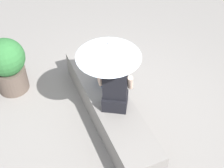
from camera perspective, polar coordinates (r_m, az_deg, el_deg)
name	(u,v)px	position (r m, az deg, el deg)	size (l,w,h in m)	color
ground_plane	(109,116)	(4.85, -0.50, -5.93)	(14.00, 14.00, 0.00)	gray
stone_bench	(109,107)	(4.69, -0.52, -4.25)	(2.48, 0.55, 0.42)	gray
person_seated	(115,86)	(4.14, 0.58, -0.43)	(0.42, 0.50, 0.90)	black
parasol	(108,50)	(3.80, -0.66, 6.18)	(0.82, 0.82, 1.08)	#B7B7BC
handbag_black	(104,74)	(4.65, -1.41, 1.85)	(0.23, 0.17, 0.35)	#335184
magazine	(84,60)	(5.17, -5.08, 4.36)	(0.28, 0.20, 0.01)	gold
planter_near	(8,65)	(5.21, -18.56, 3.40)	(0.61, 0.61, 0.96)	brown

